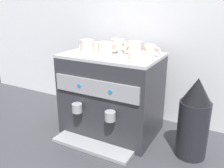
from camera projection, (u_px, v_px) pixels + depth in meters
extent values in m
plane|color=#38383D|center=(112.00, 129.00, 1.51)|extent=(4.00, 4.00, 0.00)
cube|color=silver|center=(133.00, 50.00, 1.61)|extent=(2.80, 0.03, 0.91)
cube|color=#2D2D33|center=(112.00, 95.00, 1.43)|extent=(0.54, 0.36, 0.47)
cube|color=#B7B7BC|center=(112.00, 55.00, 1.35)|extent=(0.54, 0.36, 0.02)
cube|color=#939399|center=(95.00, 88.00, 1.24)|extent=(0.50, 0.01, 0.09)
cylinder|color=#1E7AB7|center=(79.00, 86.00, 1.28)|extent=(0.02, 0.01, 0.02)
cylinder|color=#1E7AB7|center=(110.00, 92.00, 1.19)|extent=(0.02, 0.01, 0.02)
cube|color=#939399|center=(92.00, 146.00, 1.31)|extent=(0.46, 0.12, 0.02)
cylinder|color=#939399|center=(77.00, 108.00, 1.31)|extent=(0.06, 0.06, 0.05)
cylinder|color=#939399|center=(110.00, 116.00, 1.22)|extent=(0.06, 0.06, 0.05)
cylinder|color=beige|center=(150.00, 50.00, 1.29)|extent=(0.06, 0.06, 0.06)
torus|color=beige|center=(157.00, 51.00, 1.27)|extent=(0.05, 0.02, 0.05)
cylinder|color=beige|center=(134.00, 48.00, 1.35)|extent=(0.08, 0.08, 0.07)
torus|color=beige|center=(127.00, 48.00, 1.33)|extent=(0.04, 0.05, 0.05)
cylinder|color=beige|center=(117.00, 45.00, 1.40)|extent=(0.08, 0.08, 0.07)
torus|color=beige|center=(124.00, 46.00, 1.37)|extent=(0.06, 0.02, 0.06)
cylinder|color=beige|center=(105.00, 48.00, 1.33)|extent=(0.08, 0.08, 0.07)
torus|color=beige|center=(114.00, 48.00, 1.34)|extent=(0.05, 0.05, 0.05)
cylinder|color=beige|center=(87.00, 47.00, 1.35)|extent=(0.08, 0.08, 0.08)
torus|color=beige|center=(82.00, 45.00, 1.38)|extent=(0.06, 0.03, 0.06)
cylinder|color=beige|center=(137.00, 55.00, 1.24)|extent=(0.10, 0.10, 0.03)
cylinder|color=beige|center=(137.00, 58.00, 1.24)|extent=(0.05, 0.05, 0.01)
cylinder|color=beige|center=(99.00, 46.00, 1.47)|extent=(0.12, 0.12, 0.04)
cylinder|color=beige|center=(99.00, 49.00, 1.47)|extent=(0.07, 0.07, 0.01)
cylinder|color=black|center=(193.00, 129.00, 1.21)|extent=(0.15, 0.15, 0.30)
cone|color=black|center=(197.00, 90.00, 1.14)|extent=(0.14, 0.14, 0.12)
cylinder|color=#B7B7BC|center=(65.00, 105.00, 1.67)|extent=(0.09, 0.09, 0.16)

